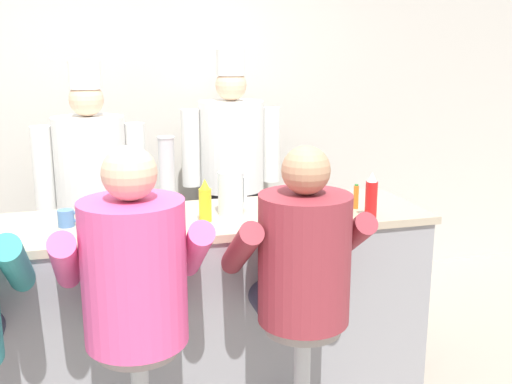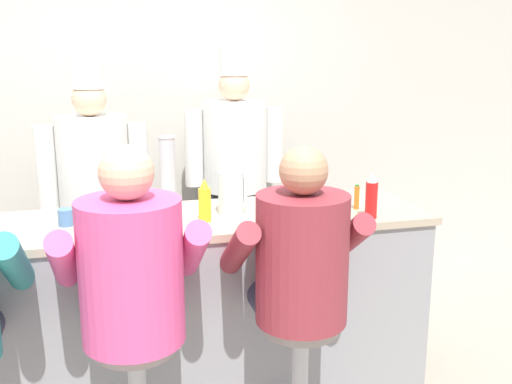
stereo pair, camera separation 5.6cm
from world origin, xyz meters
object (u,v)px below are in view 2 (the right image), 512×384
(hot_sauce_bottle_orange, at_px, (357,197))
(cup_stack_steel, at_px, (168,172))
(water_pitcher_clear, at_px, (231,193))
(breakfast_plate, at_px, (152,225))
(mustard_bottle_yellow, at_px, (205,201))
(cook_in_whites_far, at_px, (235,167))
(ketchup_bottle_red, at_px, (371,197))
(diner_seated_maroon, at_px, (299,266))
(diner_seated_pink, at_px, (131,278))
(coffee_mug_blue, at_px, (67,217))
(cook_in_whites_near, at_px, (95,188))

(hot_sauce_bottle_orange, distance_m, cup_stack_steel, 1.04)
(water_pitcher_clear, xyz_separation_m, breakfast_plate, (-0.43, -0.16, -0.10))
(breakfast_plate, bearing_deg, mustard_bottle_yellow, 13.28)
(water_pitcher_clear, bearing_deg, cook_in_whites_far, 76.37)
(breakfast_plate, height_order, cup_stack_steel, cup_stack_steel)
(ketchup_bottle_red, xyz_separation_m, cook_in_whites_far, (-0.40, 1.41, -0.09))
(ketchup_bottle_red, xyz_separation_m, diner_seated_maroon, (-0.50, -0.33, -0.21))
(ketchup_bottle_red, relative_size, breakfast_plate, 0.86)
(mustard_bottle_yellow, height_order, cup_stack_steel, cup_stack_steel)
(diner_seated_maroon, bearing_deg, ketchup_bottle_red, 33.81)
(breakfast_plate, height_order, diner_seated_maroon, diner_seated_maroon)
(hot_sauce_bottle_orange, xyz_separation_m, breakfast_plate, (-1.11, -0.08, -0.05))
(hot_sauce_bottle_orange, relative_size, breakfast_plate, 0.49)
(diner_seated_pink, height_order, cook_in_whites_far, cook_in_whites_far)
(mustard_bottle_yellow, xyz_separation_m, cup_stack_steel, (-0.14, 0.34, 0.09))
(coffee_mug_blue, bearing_deg, ketchup_bottle_red, -9.60)
(cook_in_whites_far, bearing_deg, coffee_mug_blue, -133.87)
(water_pitcher_clear, distance_m, breakfast_plate, 0.47)
(coffee_mug_blue, xyz_separation_m, cup_stack_steel, (0.53, 0.25, 0.15))
(coffee_mug_blue, xyz_separation_m, cook_in_whites_near, (0.13, 0.88, -0.06))
(diner_seated_pink, relative_size, cook_in_whites_near, 0.83)
(cook_in_whites_far, bearing_deg, diner_seated_maroon, -93.16)
(mustard_bottle_yellow, distance_m, diner_seated_maroon, 0.63)
(breakfast_plate, xyz_separation_m, diner_seated_pink, (-0.13, -0.43, -0.10))
(hot_sauce_bottle_orange, xyz_separation_m, diner_seated_pink, (-1.24, -0.52, -0.15))
(diner_seated_pink, bearing_deg, cook_in_whites_near, 95.65)
(water_pitcher_clear, bearing_deg, hot_sauce_bottle_orange, -6.43)
(hot_sauce_bottle_orange, distance_m, cook_in_whites_far, 1.29)
(hot_sauce_bottle_orange, distance_m, water_pitcher_clear, 0.69)
(water_pitcher_clear, bearing_deg, cook_in_whites_near, 128.66)
(ketchup_bottle_red, relative_size, cook_in_whites_near, 0.13)
(ketchup_bottle_red, height_order, water_pitcher_clear, ketchup_bottle_red)
(mustard_bottle_yellow, distance_m, cook_in_whites_far, 1.32)
(hot_sauce_bottle_orange, height_order, coffee_mug_blue, hot_sauce_bottle_orange)
(water_pitcher_clear, distance_m, diner_seated_maroon, 0.66)
(cup_stack_steel, xyz_separation_m, diner_seated_pink, (-0.26, -0.84, -0.28))
(cup_stack_steel, distance_m, cook_in_whites_far, 1.09)
(mustard_bottle_yellow, bearing_deg, hot_sauce_bottle_orange, 1.36)
(hot_sauce_bottle_orange, height_order, cook_in_whites_far, cook_in_whites_far)
(mustard_bottle_yellow, relative_size, cup_stack_steel, 0.56)
(hot_sauce_bottle_orange, relative_size, cook_in_whites_far, 0.07)
(cook_in_whites_near, bearing_deg, mustard_bottle_yellow, -60.75)
(mustard_bottle_yellow, relative_size, cook_in_whites_far, 0.12)
(diner_seated_pink, bearing_deg, hot_sauce_bottle_orange, 22.59)
(hot_sauce_bottle_orange, bearing_deg, cup_stack_steel, 161.96)
(coffee_mug_blue, bearing_deg, cup_stack_steel, 25.13)
(diner_seated_pink, xyz_separation_m, cook_in_whites_near, (-0.15, 1.47, 0.07))
(ketchup_bottle_red, distance_m, hot_sauce_bottle_orange, 0.19)
(water_pitcher_clear, distance_m, cook_in_whites_far, 1.19)
(ketchup_bottle_red, bearing_deg, hot_sauce_bottle_orange, 89.57)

